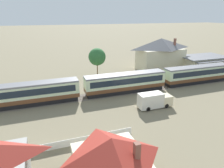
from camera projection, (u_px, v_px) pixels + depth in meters
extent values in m
plane|color=#7A7056|center=(168.00, 85.00, 48.01)|extent=(600.00, 600.00, 0.00)
cube|color=brown|center=(197.00, 78.00, 49.26)|extent=(17.77, 3.06, 0.80)
cube|color=beige|center=(198.00, 72.00, 48.76)|extent=(17.77, 3.06, 2.21)
cube|color=#192330|center=(198.00, 71.00, 48.73)|extent=(16.35, 3.10, 1.24)
cube|color=slate|center=(198.00, 67.00, 48.35)|extent=(17.77, 2.88, 0.30)
cube|color=black|center=(196.00, 81.00, 49.54)|extent=(17.06, 2.63, 0.88)
cylinder|color=black|center=(217.00, 79.00, 50.75)|extent=(0.90, 0.18, 0.90)
cylinder|color=black|center=(213.00, 78.00, 52.02)|extent=(0.90, 0.18, 0.90)
cylinder|color=black|center=(178.00, 84.00, 47.06)|extent=(0.90, 0.18, 0.90)
cylinder|color=black|center=(175.00, 82.00, 48.34)|extent=(0.90, 0.18, 0.90)
cube|color=brown|center=(125.00, 86.00, 43.25)|extent=(17.77, 3.06, 0.80)
cube|color=beige|center=(126.00, 80.00, 42.75)|extent=(17.77, 3.06, 2.21)
cube|color=#192330|center=(126.00, 79.00, 42.71)|extent=(16.35, 3.10, 1.24)
cube|color=slate|center=(126.00, 74.00, 42.33)|extent=(17.77, 2.88, 0.30)
cube|color=black|center=(125.00, 90.00, 43.52)|extent=(17.06, 2.63, 0.88)
cylinder|color=black|center=(151.00, 88.00, 44.73)|extent=(0.90, 0.18, 0.90)
cylinder|color=black|center=(148.00, 86.00, 46.01)|extent=(0.90, 0.18, 0.90)
cylinder|color=black|center=(100.00, 95.00, 41.05)|extent=(0.90, 0.18, 0.90)
cylinder|color=black|center=(99.00, 92.00, 42.32)|extent=(0.90, 0.18, 0.90)
cube|color=brown|center=(31.00, 98.00, 37.23)|extent=(17.77, 3.06, 0.80)
cube|color=beige|center=(30.00, 91.00, 36.73)|extent=(17.77, 3.06, 2.21)
cube|color=#192330|center=(30.00, 90.00, 36.69)|extent=(16.35, 3.10, 1.24)
cube|color=slate|center=(29.00, 84.00, 36.31)|extent=(17.77, 2.88, 0.30)
cube|color=black|center=(32.00, 102.00, 37.51)|extent=(17.06, 2.63, 0.88)
cylinder|color=black|center=(64.00, 100.00, 38.71)|extent=(0.90, 0.18, 0.90)
cylinder|color=black|center=(63.00, 97.00, 39.99)|extent=(0.90, 0.18, 0.90)
cube|color=#665B51|center=(166.00, 87.00, 46.96)|extent=(147.16, 3.60, 0.01)
cube|color=#4C4238|center=(168.00, 87.00, 46.32)|extent=(147.16, 0.12, 0.04)
cube|color=#4C4238|center=(164.00, 85.00, 47.60)|extent=(147.16, 0.12, 0.04)
cube|color=beige|center=(202.00, 63.00, 61.05)|extent=(13.21, 7.76, 3.90)
cube|color=slate|center=(203.00, 56.00, 60.37)|extent=(14.27, 8.38, 0.20)
cube|color=slate|center=(215.00, 61.00, 56.38)|extent=(12.68, 1.60, 0.16)
cylinder|color=brown|center=(216.00, 68.00, 56.44)|extent=(0.14, 0.14, 3.42)
cube|color=beige|center=(160.00, 59.00, 60.34)|extent=(13.17, 7.23, 6.43)
pyramid|color=slate|center=(161.00, 43.00, 58.78)|extent=(14.22, 7.81, 3.01)
cube|color=brown|center=(175.00, 43.00, 58.60)|extent=(0.56, 0.56, 2.71)
pyramid|color=#9E2D23|center=(111.00, 149.00, 19.13)|extent=(7.49, 8.18, 2.35)
cube|color=brown|center=(137.00, 153.00, 18.36)|extent=(0.56, 0.56, 2.11)
cube|color=beige|center=(165.00, 100.00, 36.85)|extent=(1.89, 2.06, 1.86)
cube|color=#192330|center=(170.00, 97.00, 37.03)|extent=(0.03, 1.72, 0.82)
cube|color=silver|center=(151.00, 100.00, 35.74)|extent=(4.41, 2.15, 2.59)
cylinder|color=black|center=(167.00, 106.00, 36.16)|extent=(0.80, 0.26, 0.80)
cylinder|color=black|center=(161.00, 102.00, 37.84)|extent=(0.80, 0.26, 0.80)
cylinder|color=black|center=(148.00, 109.00, 34.97)|extent=(0.80, 0.26, 0.80)
cylinder|color=black|center=(143.00, 105.00, 36.65)|extent=(0.80, 0.26, 0.80)
cylinder|color=brown|center=(97.00, 70.00, 53.43)|extent=(0.25, 0.25, 4.16)
sphere|color=#2D6633|center=(97.00, 57.00, 52.28)|extent=(4.54, 4.54, 4.54)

